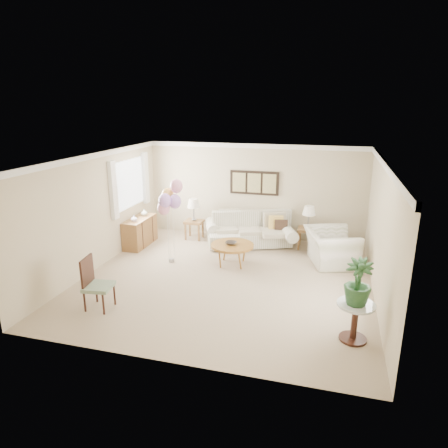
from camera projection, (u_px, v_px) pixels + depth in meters
name	position (u px, v px, depth m)	size (l,w,h in m)	color
ground_plane	(226.00, 279.00, 8.57)	(6.00, 6.00, 0.00)	tan
room_shell	(222.00, 204.00, 8.22)	(6.04, 6.04, 2.60)	beige
wall_art_triptych	(254.00, 183.00, 10.86)	(1.35, 0.06, 0.65)	black
sofa	(250.00, 232.00, 10.59)	(2.66, 1.63, 0.87)	silver
end_table_left	(194.00, 223.00, 11.03)	(0.48, 0.44, 0.53)	olive
end_table_right	(308.00, 231.00, 10.28)	(0.51, 0.46, 0.55)	olive
lamp_left	(194.00, 204.00, 10.87)	(0.35, 0.35, 0.62)	gray
lamp_right	(309.00, 211.00, 10.12)	(0.33, 0.33, 0.59)	gray
coffee_table	(232.00, 246.00, 9.22)	(1.00, 1.00, 0.50)	olive
decor_bowl	(231.00, 243.00, 9.19)	(0.26, 0.26, 0.06)	#302924
armchair	(331.00, 247.00, 9.33)	(1.23, 1.07, 0.80)	silver
side_table	(355.00, 313.00, 6.24)	(0.59, 0.59, 0.64)	silver
potted_plant	(358.00, 282.00, 6.07)	(0.41, 0.41, 0.74)	#1E4824
accent_chair	(95.00, 282.00, 7.24)	(0.54, 0.54, 0.98)	gray
credenza	(140.00, 232.00, 10.55)	(0.46, 1.20, 0.74)	olive
vase_white	(134.00, 218.00, 10.13)	(0.16, 0.16, 0.17)	silver
vase_sage	(144.00, 212.00, 10.66)	(0.17, 0.17, 0.18)	#B1BDAC
balloon_cluster	(170.00, 199.00, 9.06)	(0.53, 0.58, 1.99)	gray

